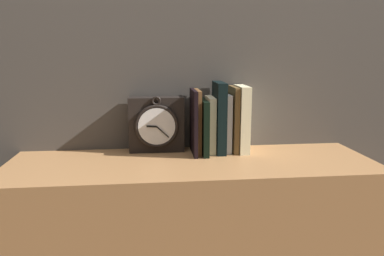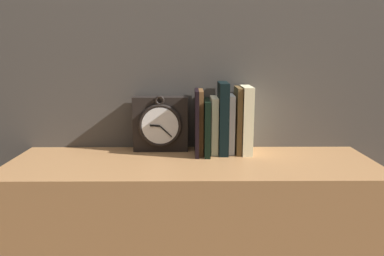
# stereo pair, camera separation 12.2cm
# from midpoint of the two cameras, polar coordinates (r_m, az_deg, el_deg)

# --- Properties ---
(clock) EXTENTS (0.20, 0.08, 0.21)m
(clock) POSITION_cam_midpoint_polar(r_m,az_deg,el_deg) (1.37, -2.25, 0.62)
(clock) COLOR black
(clock) RESTS_ON bookshelf
(book_slot0_black) EXTENTS (0.01, 0.16, 0.23)m
(book_slot0_black) POSITION_cam_midpoint_polar(r_m,az_deg,el_deg) (1.33, 3.37, 0.90)
(book_slot0_black) COLOR black
(book_slot0_black) RESTS_ON bookshelf
(book_slot1_brown) EXTENTS (0.02, 0.13, 0.23)m
(book_slot1_brown) POSITION_cam_midpoint_polar(r_m,az_deg,el_deg) (1.34, 3.95, 0.95)
(book_slot1_brown) COLOR brown
(book_slot1_brown) RESTS_ON bookshelf
(book_slot2_black) EXTENTS (0.02, 0.16, 0.19)m
(book_slot2_black) POSITION_cam_midpoint_polar(r_m,az_deg,el_deg) (1.33, 4.89, 0.15)
(book_slot2_black) COLOR black
(book_slot2_black) RESTS_ON bookshelf
(book_slot3_cream) EXTENTS (0.02, 0.12, 0.20)m
(book_slot3_cream) POSITION_cam_midpoint_polar(r_m,az_deg,el_deg) (1.35, 5.96, 0.45)
(book_slot3_cream) COLOR beige
(book_slot3_cream) RESTS_ON bookshelf
(book_slot4_black) EXTENTS (0.03, 0.14, 0.25)m
(book_slot4_black) POSITION_cam_midpoint_polar(r_m,az_deg,el_deg) (1.35, 7.33, 1.50)
(book_slot4_black) COLOR black
(book_slot4_black) RESTS_ON bookshelf
(book_slot5_white) EXTENTS (0.02, 0.11, 0.21)m
(book_slot5_white) POSITION_cam_midpoint_polar(r_m,az_deg,el_deg) (1.37, 8.45, 0.64)
(book_slot5_white) COLOR white
(book_slot5_white) RESTS_ON bookshelf
(book_slot6_brown) EXTENTS (0.02, 0.13, 0.24)m
(book_slot6_brown) POSITION_cam_midpoint_polar(r_m,az_deg,el_deg) (1.36, 9.55, 1.17)
(book_slot6_brown) COLOR brown
(book_slot6_brown) RESTS_ON bookshelf
(book_slot7_cream) EXTENTS (0.04, 0.13, 0.24)m
(book_slot7_cream) POSITION_cam_midpoint_polar(r_m,az_deg,el_deg) (1.36, 10.79, 1.21)
(book_slot7_cream) COLOR beige
(book_slot7_cream) RESTS_ON bookshelf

